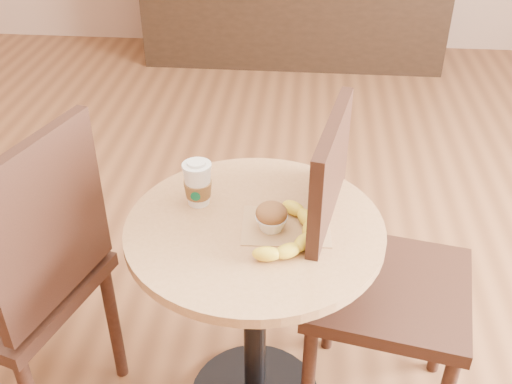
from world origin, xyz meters
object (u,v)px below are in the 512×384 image
banana (289,230)px  coffee_cup (198,185)px  cafe_table (255,282)px  chair_right (368,269)px  chair_left (24,278)px  muffin (272,217)px

banana → coffee_cup: bearing=173.9°
cafe_table → chair_right: bearing=8.4°
chair_left → coffee_cup: (0.49, 0.17, 0.24)m
coffee_cup → muffin: size_ratio=1.56×
chair_right → banana: 0.32m
coffee_cup → muffin: coffee_cup is taller
cafe_table → banana: 0.26m
chair_right → banana: (-0.23, -0.10, 0.20)m
chair_right → chair_left: bearing=108.6°
cafe_table → muffin: muffin is taller
chair_left → banana: bearing=109.8°
chair_left → coffee_cup: bearing=126.6°
cafe_table → chair_left: chair_left is taller
coffee_cup → banana: (0.27, -0.14, -0.04)m
chair_left → cafe_table: bearing=114.3°
cafe_table → banana: (0.10, -0.05, 0.23)m
chair_right → banana: bearing=123.6°
banana → muffin: bearing=170.2°
cafe_table → banana: banana is taller
muffin → chair_right: bearing=13.3°
coffee_cup → muffin: 0.24m
cafe_table → muffin: size_ratio=8.50×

